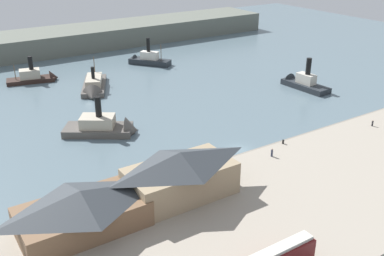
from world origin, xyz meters
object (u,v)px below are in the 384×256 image
at_px(ferry_shed_west_terminal, 180,174).
at_px(mooring_post_center_east, 283,142).
at_px(ferry_outer_harbor, 94,87).
at_px(ferry_mid_harbor, 146,60).
at_px(ferry_moored_east, 107,127).
at_px(ferry_approaching_west, 301,82).
at_px(ferry_near_quay, 36,77).
at_px(ferry_shed_central_terminal, 82,210).
at_px(pedestrian_near_cart, 272,153).
at_px(pedestrian_standing_center, 372,123).

height_order(ferry_shed_west_terminal, mooring_post_center_east, ferry_shed_west_terminal).
bearing_deg(ferry_outer_harbor, mooring_post_center_east, -71.31).
xyz_separation_m(ferry_mid_harbor, ferry_moored_east, (-36.15, -49.00, -0.09)).
xyz_separation_m(ferry_approaching_west, ferry_near_quay, (-66.59, 50.31, -0.15)).
distance_m(ferry_mid_harbor, ferry_near_quay, 38.90).
relative_size(ferry_shed_west_terminal, ferry_outer_harbor, 0.88).
height_order(mooring_post_center_east, ferry_moored_east, ferry_moored_east).
bearing_deg(ferry_shed_central_terminal, pedestrian_near_cart, 3.18).
relative_size(ferry_shed_west_terminal, mooring_post_center_east, 21.32).
bearing_deg(ferry_approaching_west, ferry_outer_harbor, 150.25).
xyz_separation_m(ferry_shed_central_terminal, ferry_outer_harbor, (27.55, 65.32, -3.47)).
distance_m(ferry_outer_harbor, ferry_near_quay, 22.31).
xyz_separation_m(ferry_shed_west_terminal, pedestrian_standing_center, (54.84, 1.16, -3.62)).
xyz_separation_m(ferry_approaching_west, ferry_outer_harbor, (-54.84, 31.35, -0.39)).
distance_m(ferry_shed_central_terminal, ferry_moored_east, 39.07).
xyz_separation_m(pedestrian_near_cart, ferry_mid_harbor, (13.14, 80.95, -0.36)).
relative_size(ferry_outer_harbor, ferry_moored_east, 1.21).
height_order(pedestrian_near_cart, mooring_post_center_east, pedestrian_near_cart).
relative_size(ferry_shed_central_terminal, pedestrian_near_cart, 11.05).
distance_m(ferry_approaching_west, ferry_outer_harbor, 63.17).
bearing_deg(ferry_shed_west_terminal, ferry_outer_harbor, 81.50).
distance_m(pedestrian_near_cart, ferry_near_quay, 85.92).
relative_size(ferry_shed_west_terminal, ferry_moored_east, 1.07).
distance_m(ferry_approaching_west, ferry_near_quay, 83.46).
xyz_separation_m(ferry_shed_central_terminal, pedestrian_standing_center, (72.62, 1.01, -2.77)).
bearing_deg(ferry_mid_harbor, ferry_approaching_west, -60.65).
height_order(ferry_shed_west_terminal, ferry_mid_harbor, ferry_shed_west_terminal).
height_order(ferry_shed_central_terminal, ferry_moored_east, ferry_moored_east).
relative_size(mooring_post_center_east, ferry_outer_harbor, 0.04).
bearing_deg(mooring_post_center_east, ferry_approaching_west, 39.45).
xyz_separation_m(ferry_shed_central_terminal, ferry_moored_east, (18.53, 34.26, -3.09)).
bearing_deg(pedestrian_near_cart, ferry_shed_west_terminal, -174.11).
xyz_separation_m(ferry_shed_central_terminal, ferry_mid_harbor, (54.68, 83.25, -3.00)).
relative_size(ferry_shed_west_terminal, pedestrian_standing_center, 12.58).
height_order(ferry_shed_west_terminal, pedestrian_near_cart, ferry_shed_west_terminal).
bearing_deg(ferry_mid_harbor, ferry_near_quay, 178.49).
xyz_separation_m(ferry_shed_west_terminal, ferry_approaching_west, (64.62, 34.11, -3.94)).
xyz_separation_m(ferry_outer_harbor, ferry_mid_harbor, (27.13, 17.94, 0.47)).
bearing_deg(ferry_shed_west_terminal, pedestrian_standing_center, 1.21).
height_order(ferry_outer_harbor, ferry_moored_east, ferry_moored_east).
distance_m(ferry_shed_central_terminal, ferry_near_quay, 85.81).
bearing_deg(ferry_shed_west_terminal, mooring_post_center_east, 10.65).
bearing_deg(mooring_post_center_east, ferry_shed_central_terminal, -173.44).
xyz_separation_m(pedestrian_standing_center, ferry_moored_east, (-54.09, 33.24, -0.32)).
distance_m(pedestrian_near_cart, ferry_moored_east, 39.38).
distance_m(pedestrian_standing_center, ferry_approaching_west, 34.38).
bearing_deg(ferry_shed_west_terminal, pedestrian_near_cart, 5.89).
bearing_deg(ferry_mid_harbor, mooring_post_center_east, -95.06).
xyz_separation_m(pedestrian_near_cart, ferry_approaching_west, (40.85, 31.66, -0.44)).
distance_m(ferry_shed_central_terminal, ferry_mid_harbor, 99.65).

